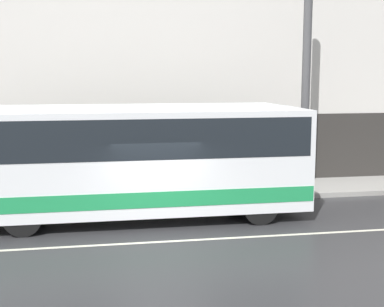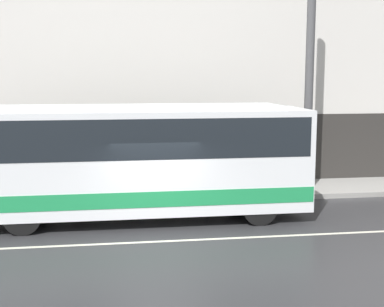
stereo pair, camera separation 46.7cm
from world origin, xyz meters
TOP-DOWN VIEW (x-y plane):
  - ground_plane at (0.00, 0.00)m, footprint 60.00×60.00m
  - sidewalk at (0.00, 5.37)m, footprint 60.00×2.74m
  - building_facade at (0.00, 6.88)m, footprint 60.00×0.35m
  - lane_stripe at (0.00, 0.00)m, footprint 54.00×0.14m
  - transit_bus at (-0.70, 2.25)m, footprint 10.72×2.50m
  - utility_pole_near at (5.74, 4.62)m, footprint 0.30×0.30m
  - pedestrian_waiting at (-2.48, 5.58)m, footprint 0.36×0.36m

SIDE VIEW (x-z plane):
  - ground_plane at x=0.00m, z-range 0.00..0.00m
  - lane_stripe at x=0.00m, z-range 0.00..0.01m
  - sidewalk at x=0.00m, z-range 0.00..0.18m
  - pedestrian_waiting at x=-2.48m, z-range 0.12..1.72m
  - transit_bus at x=-0.70m, z-range 0.22..3.68m
  - utility_pole_near at x=5.74m, z-range 0.18..8.27m
  - building_facade at x=0.00m, z-range -0.21..12.92m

